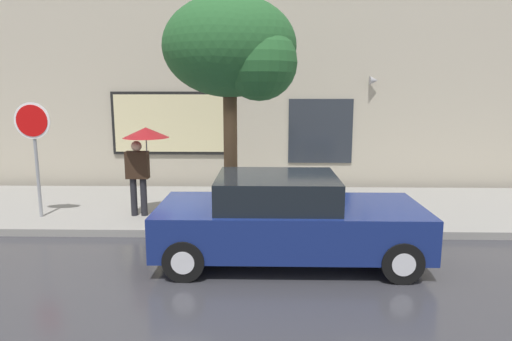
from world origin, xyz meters
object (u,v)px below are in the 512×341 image
object	(u,v)px
parked_car	(287,219)
pedestrian_with_umbrella	(143,146)
stop_sign	(34,137)
street_tree	(235,51)
fire_hydrant	(325,202)

from	to	relation	value
parked_car	pedestrian_with_umbrella	xyz separation A→B (m)	(-2.97, 2.15, 0.95)
parked_car	pedestrian_with_umbrella	world-z (taller)	pedestrian_with_umbrella
parked_car	stop_sign	xyz separation A→B (m)	(-5.22, 1.99, 1.16)
pedestrian_with_umbrella	street_tree	size ratio (longest dim) A/B	0.43
parked_car	street_tree	size ratio (longest dim) A/B	0.97
fire_hydrant	pedestrian_with_umbrella	size ratio (longest dim) A/B	0.40
fire_hydrant	street_tree	distance (m)	3.59
street_tree	fire_hydrant	bearing A→B (deg)	9.26
pedestrian_with_umbrella	stop_sign	bearing A→B (deg)	-175.72
street_tree	pedestrian_with_umbrella	bearing A→B (deg)	166.36
fire_hydrant	stop_sign	world-z (taller)	stop_sign
pedestrian_with_umbrella	street_tree	xyz separation A→B (m)	(2.01, -0.49, 1.92)
fire_hydrant	stop_sign	bearing A→B (deg)	179.82
pedestrian_with_umbrella	stop_sign	xyz separation A→B (m)	(-2.25, -0.17, 0.21)
parked_car	stop_sign	world-z (taller)	stop_sign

